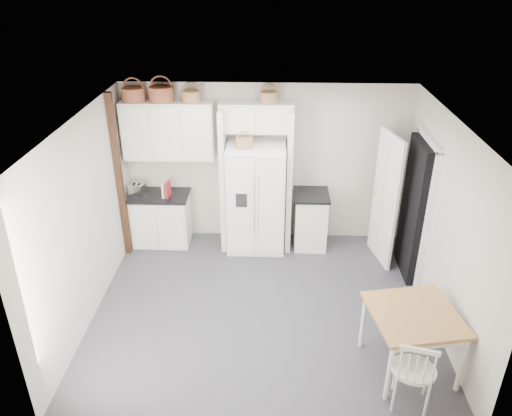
{
  "coord_description": "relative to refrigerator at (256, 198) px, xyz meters",
  "views": [
    {
      "loc": [
        0.1,
        -5.45,
        4.3
      ],
      "look_at": [
        -0.11,
        0.4,
        1.32
      ],
      "focal_mm": 35.0,
      "sensor_mm": 36.0,
      "label": 1
    }
  ],
  "objects": [
    {
      "name": "floor",
      "position": [
        0.15,
        -1.63,
        -0.87
      ],
      "size": [
        4.5,
        4.5,
        0.0
      ],
      "primitive_type": "plane",
      "color": "#45464B",
      "rests_on": "ground"
    },
    {
      "name": "cookbook_red",
      "position": [
        -1.39,
        -0.01,
        0.13
      ],
      "size": [
        0.07,
        0.18,
        0.26
      ],
      "primitive_type": "cube",
      "rotation": [
        0.0,
        0.0,
        -0.21
      ],
      "color": "maroon",
      "rests_on": "counter_left"
    },
    {
      "name": "wall_back",
      "position": [
        0.15,
        0.37,
        0.43
      ],
      "size": [
        4.5,
        0.0,
        4.5
      ],
      "primitive_type": "plane",
      "rotation": [
        1.57,
        0.0,
        0.0
      ],
      "color": "beige",
      "rests_on": "floor"
    },
    {
      "name": "fridge_panel_left",
      "position": [
        -0.51,
        0.07,
        0.28
      ],
      "size": [
        0.08,
        0.6,
        2.3
      ],
      "primitive_type": "cube",
      "color": "white",
      "rests_on": "floor"
    },
    {
      "name": "doorway_void",
      "position": [
        2.31,
        -0.63,
        0.15
      ],
      "size": [
        0.18,
        0.85,
        2.05
      ],
      "primitive_type": "cube",
      "color": "black",
      "rests_on": "floor"
    },
    {
      "name": "upper_cabinet",
      "position": [
        -1.35,
        0.2,
        1.03
      ],
      "size": [
        1.4,
        0.34,
        0.9
      ],
      "primitive_type": "cube",
      "color": "white",
      "rests_on": "wall_back"
    },
    {
      "name": "wall_left",
      "position": [
        -2.1,
        -1.63,
        0.43
      ],
      "size": [
        0.0,
        4.0,
        4.0
      ],
      "primitive_type": "plane",
      "rotation": [
        1.57,
        0.0,
        1.57
      ],
      "color": "beige",
      "rests_on": "floor"
    },
    {
      "name": "door_slab",
      "position": [
        1.95,
        -0.3,
        0.15
      ],
      "size": [
        0.21,
        0.79,
        2.05
      ],
      "primitive_type": "cube",
      "rotation": [
        0.0,
        0.0,
        -1.36
      ],
      "color": "white",
      "rests_on": "floor"
    },
    {
      "name": "toaster",
      "position": [
        -1.91,
        0.07,
        0.09
      ],
      "size": [
        0.29,
        0.22,
        0.17
      ],
      "primitive_type": "cube",
      "rotation": [
        0.0,
        0.0,
        -0.35
      ],
      "color": "silver",
      "rests_on": "counter_left"
    },
    {
      "name": "basket_upper_c",
      "position": [
        -0.97,
        0.2,
        1.56
      ],
      "size": [
        0.28,
        0.28,
        0.16
      ],
      "primitive_type": "cylinder",
      "color": "#955F3B",
      "rests_on": "upper_cabinet"
    },
    {
      "name": "basket_upper_a",
      "position": [
        -1.82,
        0.2,
        1.58
      ],
      "size": [
        0.34,
        0.34,
        0.2
      ],
      "primitive_type": "cylinder",
      "color": "brown",
      "rests_on": "upper_cabinet"
    },
    {
      "name": "base_cab_right",
      "position": [
        0.88,
        0.07,
        -0.43
      ],
      "size": [
        0.51,
        0.61,
        0.89
      ],
      "primitive_type": "cube",
      "color": "white",
      "rests_on": "floor"
    },
    {
      "name": "wall_right",
      "position": [
        2.4,
        -1.63,
        0.43
      ],
      "size": [
        0.0,
        4.0,
        4.0
      ],
      "primitive_type": "plane",
      "rotation": [
        1.57,
        0.0,
        -1.57
      ],
      "color": "beige",
      "rests_on": "floor"
    },
    {
      "name": "basket_upper_b",
      "position": [
        -1.41,
        0.2,
        1.59
      ],
      "size": [
        0.37,
        0.37,
        0.22
      ],
      "primitive_type": "cylinder",
      "color": "brown",
      "rests_on": "upper_cabinet"
    },
    {
      "name": "trim_post",
      "position": [
        -2.05,
        -0.28,
        0.43
      ],
      "size": [
        0.09,
        0.09,
        2.6
      ],
      "primitive_type": "cube",
      "color": "black",
      "rests_on": "floor"
    },
    {
      "name": "refrigerator",
      "position": [
        0.0,
        0.0,
        0.0
      ],
      "size": [
        0.9,
        0.72,
        1.74
      ],
      "primitive_type": "cube",
      "color": "white",
      "rests_on": "floor"
    },
    {
      "name": "fridge_panel_right",
      "position": [
        0.51,
        0.07,
        0.28
      ],
      "size": [
        0.08,
        0.6,
        2.3
      ],
      "primitive_type": "cube",
      "color": "white",
      "rests_on": "floor"
    },
    {
      "name": "basket_bridge_b",
      "position": [
        0.18,
        0.2,
        1.56
      ],
      "size": [
        0.27,
        0.27,
        0.16
      ],
      "primitive_type": "cylinder",
      "color": "#955F3B",
      "rests_on": "bridge_cabinet"
    },
    {
      "name": "counter_left",
      "position": [
        -1.56,
        0.07,
        -0.02
      ],
      "size": [
        0.94,
        0.61,
        0.04
      ],
      "primitive_type": "cube",
      "color": "black",
      "rests_on": "base_cab_left"
    },
    {
      "name": "dining_table",
      "position": [
        1.84,
        -2.67,
        -0.48
      ],
      "size": [
        1.1,
        1.1,
        0.78
      ],
      "primitive_type": "cube",
      "rotation": [
        0.0,
        0.0,
        0.18
      ],
      "color": "#925836",
      "rests_on": "floor"
    },
    {
      "name": "base_cab_left",
      "position": [
        -1.56,
        0.07,
        -0.45
      ],
      "size": [
        0.9,
        0.57,
        0.83
      ],
      "primitive_type": "cube",
      "color": "white",
      "rests_on": "floor"
    },
    {
      "name": "basket_fridge_a",
      "position": [
        -0.17,
        -0.1,
        0.94
      ],
      "size": [
        0.26,
        0.26,
        0.14
      ],
      "primitive_type": "cylinder",
      "color": "#955F3B",
      "rests_on": "refrigerator"
    },
    {
      "name": "ceiling",
      "position": [
        0.15,
        -1.63,
        1.73
      ],
      "size": [
        4.5,
        4.5,
        0.0
      ],
      "primitive_type": "plane",
      "color": "white",
      "rests_on": "wall_back"
    },
    {
      "name": "windsor_chair",
      "position": [
        1.75,
        -3.2,
        -0.4
      ],
      "size": [
        0.55,
        0.52,
        0.95
      ],
      "primitive_type": "cube",
      "rotation": [
        0.0,
        0.0,
        -0.25
      ],
      "color": "white",
      "rests_on": "floor"
    },
    {
      "name": "counter_right",
      "position": [
        0.88,
        0.07,
        0.04
      ],
      "size": [
        0.55,
        0.65,
        0.04
      ],
      "primitive_type": "cube",
      "color": "black",
      "rests_on": "base_cab_right"
    },
    {
      "name": "cookbook_cream",
      "position": [
        -1.45,
        -0.01,
        0.11
      ],
      "size": [
        0.05,
        0.16,
        0.23
      ],
      "primitive_type": "cube",
      "rotation": [
        0.0,
        0.0,
        -0.13
      ],
      "color": "silver",
      "rests_on": "counter_left"
    },
    {
      "name": "bridge_cabinet",
      "position": [
        0.0,
        0.2,
        1.25
      ],
      "size": [
        1.12,
        0.34,
        0.45
      ],
      "primitive_type": "cube",
      "color": "white",
      "rests_on": "wall_back"
    }
  ]
}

